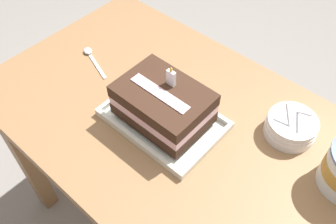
# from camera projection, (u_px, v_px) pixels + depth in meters

# --- Properties ---
(ground_plane) EXTENTS (8.00, 8.00, 0.00)m
(ground_plane) POSITION_uv_depth(u_px,v_px,m) (171.00, 224.00, 1.61)
(ground_plane) COLOR gray
(dining_table) EXTENTS (1.12, 0.70, 0.76)m
(dining_table) POSITION_uv_depth(u_px,v_px,m) (172.00, 141.00, 1.12)
(dining_table) COLOR olive
(dining_table) RESTS_ON ground_plane
(foil_tray) EXTENTS (0.32, 0.22, 0.02)m
(foil_tray) POSITION_uv_depth(u_px,v_px,m) (163.00, 120.00, 1.01)
(foil_tray) COLOR silver
(foil_tray) RESTS_ON dining_table
(birthday_cake) EXTENTS (0.24, 0.17, 0.16)m
(birthday_cake) POSITION_uv_depth(u_px,v_px,m) (163.00, 104.00, 0.95)
(birthday_cake) COLOR #382217
(birthday_cake) RESTS_ON foil_tray
(bowl_stack) EXTENTS (0.14, 0.14, 0.11)m
(bowl_stack) POSITION_uv_depth(u_px,v_px,m) (291.00, 127.00, 0.96)
(bowl_stack) COLOR white
(bowl_stack) RESTS_ON dining_table
(serving_spoon_by_bowls) EXTENTS (0.16, 0.07, 0.01)m
(serving_spoon_by_bowls) POSITION_uv_depth(u_px,v_px,m) (90.00, 54.00, 1.19)
(serving_spoon_by_bowls) COLOR silver
(serving_spoon_by_bowls) RESTS_ON dining_table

